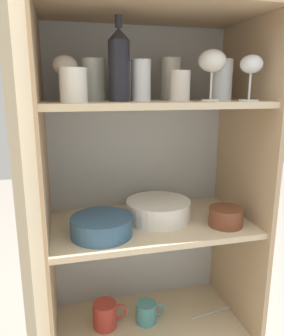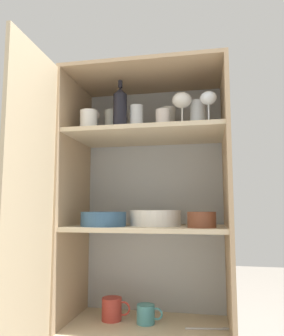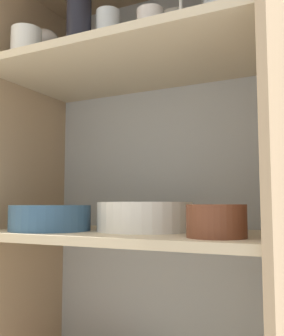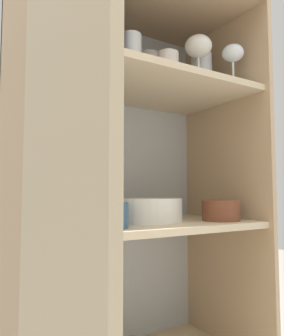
# 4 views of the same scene
# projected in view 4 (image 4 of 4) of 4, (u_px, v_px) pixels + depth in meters

# --- Properties ---
(cupboard_back_panel) EXTENTS (0.75, 0.02, 1.50)m
(cupboard_back_panel) POSITION_uv_depth(u_px,v_px,m) (108.00, 230.00, 1.17)
(cupboard_back_panel) COLOR #B2B7BC
(cupboard_back_panel) RESTS_ON ground_plane
(cupboard_side_left) EXTENTS (0.02, 0.43, 1.50)m
(cupboard_side_left) POSITION_uv_depth(u_px,v_px,m) (10.00, 247.00, 0.81)
(cupboard_side_left) COLOR tan
(cupboard_side_left) RESTS_ON ground_plane
(cupboard_side_right) EXTENTS (0.02, 0.43, 1.50)m
(cupboard_side_right) POSITION_uv_depth(u_px,v_px,m) (224.00, 230.00, 1.18)
(cupboard_side_right) COLOR tan
(cupboard_side_right) RESTS_ON ground_plane
(shelf_board_middle) EXTENTS (0.71, 0.40, 0.02)m
(shelf_board_middle) POSITION_uv_depth(u_px,v_px,m) (137.00, 225.00, 1.00)
(shelf_board_middle) COLOR beige
(shelf_board_upper) EXTENTS (0.71, 0.40, 0.02)m
(shelf_board_upper) POSITION_uv_depth(u_px,v_px,m) (137.00, 86.00, 1.03)
(shelf_board_upper) COLOR beige
(cupboard_door) EXTENTS (0.02, 0.37, 1.50)m
(cupboard_door) POSITION_uv_depth(u_px,v_px,m) (55.00, 288.00, 0.46)
(cupboard_door) COLOR tan
(cupboard_door) RESTS_ON ground_plane
(tumbler_glass_0) EXTENTS (0.08, 0.08, 0.13)m
(tumbler_glass_0) POSITION_uv_depth(u_px,v_px,m) (77.00, 53.00, 0.97)
(tumbler_glass_0) COLOR white
(tumbler_glass_0) RESTS_ON shelf_board_upper
(tumbler_glass_1) EXTENTS (0.07, 0.07, 0.15)m
(tumbler_glass_1) POSITION_uv_depth(u_px,v_px,m) (149.00, 74.00, 1.16)
(tumbler_glass_1) COLOR white
(tumbler_glass_1) RESTS_ON shelf_board_upper
(tumbler_glass_2) EXTENTS (0.07, 0.07, 0.14)m
(tumbler_glass_2) POSITION_uv_depth(u_px,v_px,m) (201.00, 74.00, 1.14)
(tumbler_glass_2) COLOR white
(tumbler_glass_2) RESTS_ON shelf_board_upper
(tumbler_glass_3) EXTENTS (0.07, 0.07, 0.13)m
(tumbler_glass_3) POSITION_uv_depth(u_px,v_px,m) (103.00, 67.00, 1.07)
(tumbler_glass_3) COLOR white
(tumbler_glass_3) RESTS_ON shelf_board_upper
(tumbler_glass_4) EXTENTS (0.06, 0.06, 0.13)m
(tumbler_glass_4) POSITION_uv_depth(u_px,v_px,m) (131.00, 56.00, 0.98)
(tumbler_glass_4) COLOR white
(tumbler_glass_4) RESTS_ON shelf_board_upper
(tumbler_glass_5) EXTENTS (0.08, 0.08, 0.10)m
(tumbler_glass_5) POSITION_uv_depth(u_px,v_px,m) (69.00, 34.00, 0.81)
(tumbler_glass_5) COLOR white
(tumbler_glass_5) RESTS_ON shelf_board_upper
(tumbler_glass_6) EXTENTS (0.07, 0.07, 0.10)m
(tumbler_glass_6) POSITION_uv_depth(u_px,v_px,m) (168.00, 68.00, 1.03)
(tumbler_glass_6) COLOR silver
(tumbler_glass_6) RESTS_ON shelf_board_upper
(wine_glass_0) EXTENTS (0.07, 0.07, 0.14)m
(wine_glass_0) POSITION_uv_depth(u_px,v_px,m) (233.00, 56.00, 1.08)
(wine_glass_0) COLOR white
(wine_glass_0) RESTS_ON shelf_board_upper
(wine_glass_1) EXTENTS (0.08, 0.08, 0.14)m
(wine_glass_1) POSITION_uv_depth(u_px,v_px,m) (51.00, 28.00, 0.89)
(wine_glass_1) COLOR silver
(wine_glass_1) RESTS_ON shelf_board_upper
(wine_glass_2) EXTENTS (0.09, 0.09, 0.16)m
(wine_glass_2) POSITION_uv_depth(u_px,v_px,m) (198.00, 48.00, 1.05)
(wine_glass_2) COLOR white
(wine_glass_2) RESTS_ON shelf_board_upper
(wine_bottle) EXTENTS (0.07, 0.07, 0.25)m
(wine_bottle) POSITION_uv_depth(u_px,v_px,m) (113.00, 31.00, 0.93)
(wine_bottle) COLOR black
(wine_bottle) RESTS_ON shelf_board_upper
(plate_stack_white) EXTENTS (0.24, 0.24, 0.07)m
(plate_stack_white) POSITION_uv_depth(u_px,v_px,m) (144.00, 210.00, 1.03)
(plate_stack_white) COLOR white
(plate_stack_white) RESTS_ON shelf_board_middle
(mixing_bowl_large) EXTENTS (0.20, 0.20, 0.06)m
(mixing_bowl_large) POSITION_uv_depth(u_px,v_px,m) (89.00, 214.00, 0.84)
(mixing_bowl_large) COLOR #33567A
(mixing_bowl_large) RESTS_ON shelf_board_middle
(serving_bowl_small) EXTENTS (0.12, 0.12, 0.07)m
(serving_bowl_small) POSITION_uv_depth(u_px,v_px,m) (221.00, 209.00, 1.04)
(serving_bowl_small) COLOR brown
(serving_bowl_small) RESTS_ON shelf_board_middle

